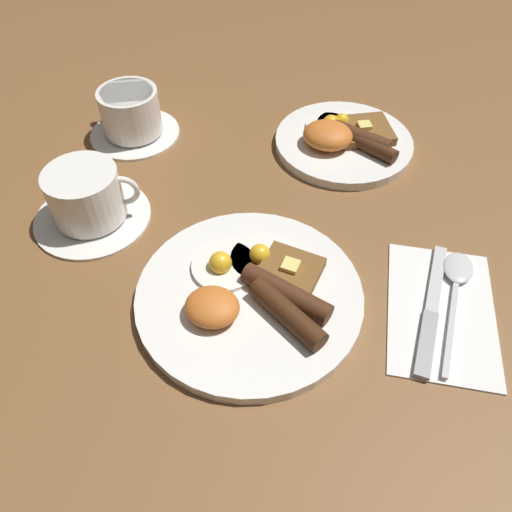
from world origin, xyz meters
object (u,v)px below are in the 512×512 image
Objects in this scene: breakfast_plate_near at (251,293)px; teacup_near at (88,199)px; spoon at (457,279)px; knife at (431,314)px; teacup_far at (131,115)px; breakfast_plate_far at (344,139)px.

breakfast_plate_near is 0.26m from teacup_near.
teacup_near is 0.85× the size of spoon.
teacup_near is (-0.25, 0.08, 0.02)m from breakfast_plate_near.
breakfast_plate_near reaches higher than knife.
knife is (0.49, -0.26, -0.03)m from teacup_far.
teacup_near reaches higher than breakfast_plate_far.
knife is at bearing -6.66° from teacup_near.
teacup_far is (-0.34, -0.05, 0.02)m from breakfast_plate_far.
spoon reaches higher than knife.
teacup_far is (-0.28, 0.28, 0.02)m from breakfast_plate_near.
teacup_near is 0.20m from teacup_far.
teacup_near reaches higher than spoon.
breakfast_plate_near reaches higher than spoon.
breakfast_plate_far reaches higher than knife.
spoon is (0.18, -0.25, -0.01)m from breakfast_plate_far.
breakfast_plate_far is 1.16× the size of spoon.
breakfast_plate_far is 0.30m from spoon.
knife is 1.05× the size of spoon.
breakfast_plate_far is 1.11× the size of knife.
teacup_far is (-0.03, 0.20, 0.00)m from teacup_near.
breakfast_plate_far reaches higher than spoon.
teacup_far reaches higher than knife.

